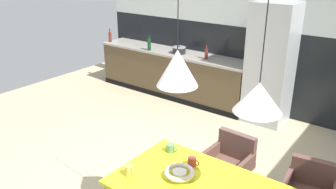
# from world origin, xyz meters

# --- Properties ---
(ground_plane) EXTENTS (8.99, 8.99, 0.00)m
(ground_plane) POSITION_xyz_m (0.00, 0.00, 0.00)
(ground_plane) COLOR tan
(back_wall_splashback_dark) EXTENTS (6.92, 0.12, 1.47)m
(back_wall_splashback_dark) POSITION_xyz_m (0.00, 2.87, 0.73)
(back_wall_splashback_dark) COLOR black
(back_wall_splashback_dark) RESTS_ON ground
(kitchen_counter) EXTENTS (3.26, 0.63, 0.90)m
(kitchen_counter) POSITION_xyz_m (-1.69, 2.51, 0.45)
(kitchen_counter) COLOR #4E3E28
(kitchen_counter) RESTS_ON ground
(refrigerator_column) EXTENTS (0.67, 0.60, 1.98)m
(refrigerator_column) POSITION_xyz_m (0.28, 2.51, 0.99)
(refrigerator_column) COLOR #ADAFB2
(refrigerator_column) RESTS_ON ground
(armchair_far_side) EXTENTS (0.51, 0.49, 0.74)m
(armchair_far_side) POSITION_xyz_m (0.72, 0.36, 0.48)
(armchair_far_side) COLOR brown
(armchair_far_side) RESTS_ON ground
(armchair_facing_counter) EXTENTS (0.54, 0.53, 0.71)m
(armchair_facing_counter) POSITION_xyz_m (1.61, 0.36, 0.47)
(armchair_facing_counter) COLOR brown
(armchair_facing_counter) RESTS_ON ground
(fruit_bowl) EXTENTS (0.28, 0.28, 0.07)m
(fruit_bowl) POSITION_xyz_m (0.68, -0.61, 0.79)
(fruit_bowl) COLOR silver
(fruit_bowl) RESTS_ON dining_table
(mug_wide_latte) EXTENTS (0.12, 0.08, 0.08)m
(mug_wide_latte) POSITION_xyz_m (0.67, -0.38, 0.79)
(mug_wide_latte) COLOR #B23D33
(mug_wide_latte) RESTS_ON dining_table
(mug_dark_espresso) EXTENTS (0.13, 0.09, 0.09)m
(mug_dark_espresso) POSITION_xyz_m (0.35, -0.30, 0.79)
(mug_dark_espresso) COLOR #5B8456
(mug_dark_espresso) RESTS_ON dining_table
(mug_glass_clear) EXTENTS (0.12, 0.07, 0.11)m
(mug_glass_clear) POSITION_xyz_m (0.30, -0.86, 0.80)
(mug_glass_clear) COLOR gold
(mug_glass_clear) RESTS_ON dining_table
(cooking_pot) EXTENTS (0.26, 0.26, 0.15)m
(cooking_pot) POSITION_xyz_m (-1.49, 2.45, 0.96)
(cooking_pot) COLOR black
(cooking_pot) RESTS_ON kitchen_counter
(bottle_spice_small) EXTENTS (0.06, 0.06, 0.25)m
(bottle_spice_small) POSITION_xyz_m (-0.88, 2.43, 1.00)
(bottle_spice_small) COLOR maroon
(bottle_spice_small) RESTS_ON kitchen_counter
(bottle_oil_tall) EXTENTS (0.07, 0.07, 0.29)m
(bottle_oil_tall) POSITION_xyz_m (-3.24, 2.35, 1.01)
(bottle_oil_tall) COLOR maroon
(bottle_oil_tall) RESTS_ON kitchen_counter
(bottle_vinegar_dark) EXTENTS (0.07, 0.07, 0.30)m
(bottle_vinegar_dark) POSITION_xyz_m (-2.10, 2.29, 1.03)
(bottle_vinegar_dark) COLOR #0F3319
(bottle_vinegar_dark) RESTS_ON kitchen_counter
(pendant_lamp_over_table_near) EXTENTS (0.34, 0.34, 1.26)m
(pendant_lamp_over_table_near) POSITION_xyz_m (0.65, -0.62, 1.78)
(pendant_lamp_over_table_near) COLOR black
(pendant_lamp_over_table_far) EXTENTS (0.35, 0.35, 1.31)m
(pendant_lamp_over_table_far) POSITION_xyz_m (1.34, -0.60, 1.69)
(pendant_lamp_over_table_far) COLOR black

